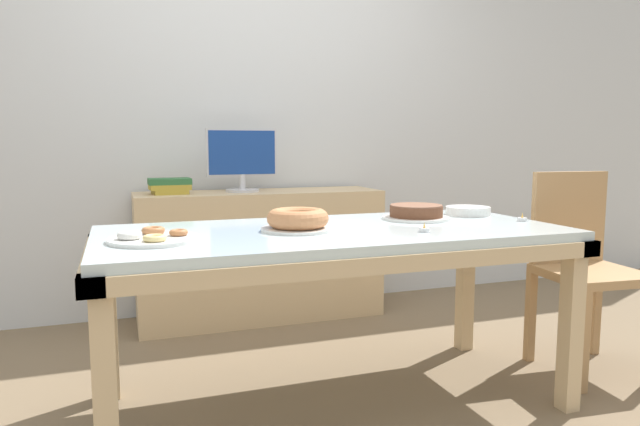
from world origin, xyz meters
The scene contains 14 objects.
ground_plane centered at (0.00, 0.00, 0.00)m, with size 12.00×12.00×0.00m, color #7A664C.
wall_back centered at (0.00, 1.57, 1.30)m, with size 8.00×0.10×2.60m, color silver.
dining_table centered at (0.00, 0.00, 0.65)m, with size 1.88×0.86×0.74m.
chair centered at (1.26, -0.02, 0.52)m, with size 0.46×0.46×0.94m.
sideboard centered at (0.00, 1.27, 0.39)m, with size 1.48×0.44×0.79m.
computer_monitor centered at (-0.11, 1.27, 0.98)m, with size 0.42×0.20×0.38m.
book_stack centered at (-0.53, 1.27, 0.83)m, with size 0.24×0.19×0.09m.
cake_chocolate_round centered at (0.45, 0.14, 0.77)m, with size 0.31×0.31×0.07m.
cake_golden_bundt centered at (-0.15, 0.00, 0.78)m, with size 0.29×0.29×0.08m.
pastry_platter centered at (-0.70, -0.07, 0.75)m, with size 0.32×0.32×0.04m.
plate_stack centered at (0.76, 0.19, 0.76)m, with size 0.21×0.21×0.04m.
tealight_near_front centered at (0.64, 0.33, 0.75)m, with size 0.04×0.04×0.04m.
tealight_right_edge centered at (0.29, -0.20, 0.75)m, with size 0.04×0.04×0.04m.
tealight_near_cakes centered at (0.85, -0.08, 0.75)m, with size 0.04×0.04×0.04m.
Camera 1 is at (-0.82, -2.11, 1.07)m, focal length 32.00 mm.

